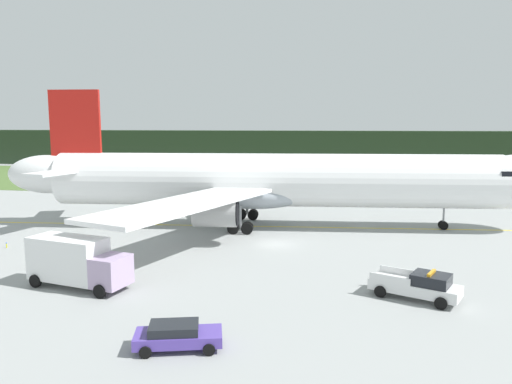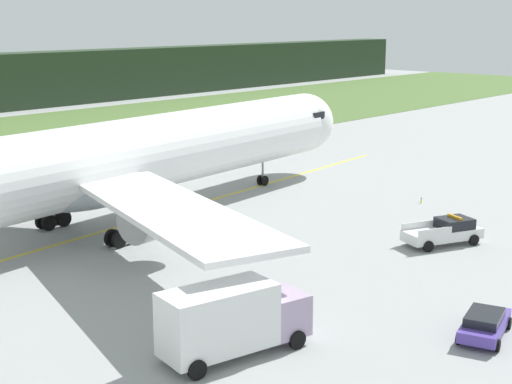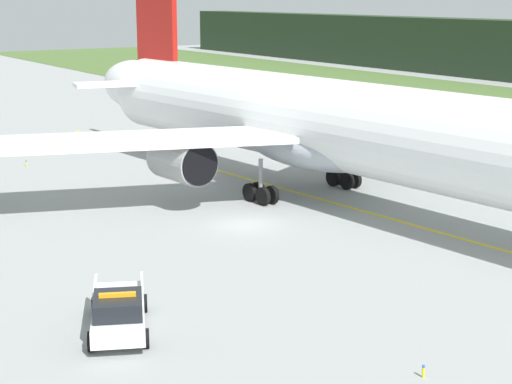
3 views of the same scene
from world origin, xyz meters
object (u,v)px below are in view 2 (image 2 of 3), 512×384
(ops_pickup_truck, at_px, (445,232))
(staff_car, at_px, (485,323))
(catering_truck, at_px, (231,318))
(airliner, at_px, (114,162))

(ops_pickup_truck, distance_m, staff_car, 15.87)
(catering_truck, bearing_deg, ops_pickup_truck, 3.46)
(catering_truck, relative_size, staff_car, 1.64)
(ops_pickup_truck, xyz_separation_m, catering_truck, (-22.73, -1.38, 0.91))
(ops_pickup_truck, bearing_deg, staff_car, -144.75)
(catering_truck, bearing_deg, airliner, 64.38)
(ops_pickup_truck, height_order, staff_car, ops_pickup_truck)
(ops_pickup_truck, xyz_separation_m, staff_car, (-12.96, -9.16, -0.20))
(ops_pickup_truck, bearing_deg, airliner, 121.28)
(catering_truck, bearing_deg, staff_car, -38.56)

